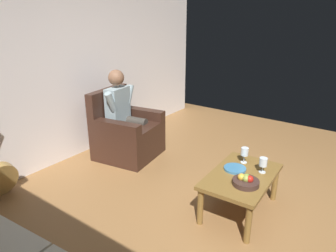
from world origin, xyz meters
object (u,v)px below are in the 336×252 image
(armchair, at_px, (126,134))
(coffee_table, at_px, (241,180))
(wine_glass_near, at_px, (245,152))
(wine_glass_far, at_px, (263,163))
(person_seated, at_px, (124,111))
(decorative_dish, at_px, (235,169))
(fruit_bowl, at_px, (246,181))

(armchair, height_order, coffee_table, armchair)
(armchair, relative_size, wine_glass_near, 5.49)
(wine_glass_near, bearing_deg, wine_glass_far, 68.21)
(coffee_table, bearing_deg, person_seated, -99.29)
(coffee_table, height_order, wine_glass_near, wine_glass_near)
(person_seated, height_order, wine_glass_far, person_seated)
(armchair, height_order, decorative_dish, armchair)
(coffee_table, relative_size, decorative_dish, 4.18)
(person_seated, height_order, coffee_table, person_seated)
(wine_glass_near, xyz_separation_m, wine_glass_far, (0.10, 0.24, -0.01))
(wine_glass_far, xyz_separation_m, decorative_dish, (0.11, -0.25, -0.09))
(wine_glass_far, bearing_deg, wine_glass_near, -111.79)
(wine_glass_far, bearing_deg, armchair, -94.10)
(coffee_table, xyz_separation_m, wine_glass_near, (-0.26, -0.09, 0.18))
(fruit_bowl, relative_size, decorative_dish, 1.11)
(wine_glass_near, relative_size, wine_glass_far, 1.08)
(armchair, bearing_deg, fruit_bowl, 67.37)
(armchair, xyz_separation_m, wine_glass_near, (0.05, 1.80, 0.22))
(coffee_table, height_order, wine_glass_far, wine_glass_far)
(coffee_table, distance_m, decorative_dish, 0.14)
(coffee_table, bearing_deg, armchair, -99.40)
(armchair, bearing_deg, wine_glass_far, 76.71)
(fruit_bowl, xyz_separation_m, decorative_dish, (-0.22, -0.21, -0.03))
(coffee_table, xyz_separation_m, fruit_bowl, (0.16, 0.11, 0.10))
(armchair, relative_size, wine_glass_far, 5.95)
(decorative_dish, bearing_deg, coffee_table, 60.92)
(person_seated, distance_m, wine_glass_far, 2.06)
(wine_glass_far, relative_size, fruit_bowl, 0.64)
(armchair, xyz_separation_m, fruit_bowl, (0.48, 2.00, 0.14))
(wine_glass_far, distance_m, decorative_dish, 0.29)
(person_seated, distance_m, coffee_table, 1.95)
(armchair, distance_m, fruit_bowl, 2.06)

